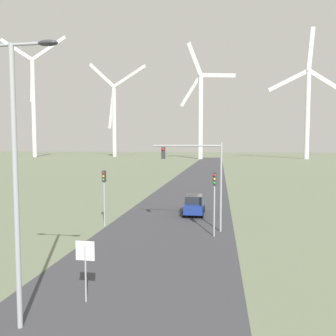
# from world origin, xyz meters

# --- Properties ---
(road_surface) EXTENTS (10.00, 240.00, 0.01)m
(road_surface) POSITION_xyz_m (0.00, 48.00, 0.00)
(road_surface) COLOR #38383D
(road_surface) RESTS_ON ground
(streetlamp) EXTENTS (3.35, 0.32, 9.91)m
(streetlamp) POSITION_xyz_m (-3.08, 5.46, 6.23)
(streetlamp) COLOR #93999E
(streetlamp) RESTS_ON ground
(stop_sign_near) EXTENTS (0.81, 0.07, 2.56)m
(stop_sign_near) POSITION_xyz_m (-1.53, 7.62, 1.79)
(stop_sign_near) COLOR #93999E
(stop_sign_near) RESTS_ON ground
(traffic_light_post_near_left) EXTENTS (0.28, 0.34, 4.45)m
(traffic_light_post_near_left) POSITION_xyz_m (-5.20, 19.96, 3.25)
(traffic_light_post_near_left) COLOR #93999E
(traffic_light_post_near_left) RESTS_ON ground
(traffic_light_post_near_right) EXTENTS (0.28, 0.34, 4.55)m
(traffic_light_post_near_right) POSITION_xyz_m (3.53, 18.21, 3.32)
(traffic_light_post_near_right) COLOR #93999E
(traffic_light_post_near_right) RESTS_ON ground
(traffic_light_mast_overhead) EXTENTS (5.19, 0.35, 6.67)m
(traffic_light_mast_overhead) POSITION_xyz_m (2.26, 19.66, 4.77)
(traffic_light_mast_overhead) COLOR #93999E
(traffic_light_mast_overhead) RESTS_ON ground
(car_approaching) EXTENTS (1.96, 4.17, 1.83)m
(car_approaching) POSITION_xyz_m (1.56, 25.39, 0.91)
(car_approaching) COLOR navy
(car_approaching) RESTS_ON ground
(wind_turbine_far_left) EXTENTS (39.87, 2.98, 65.46)m
(wind_turbine_far_left) POSITION_xyz_m (-96.95, 162.17, 32.45)
(wind_turbine_far_left) COLOR silver
(wind_turbine_far_left) RESTS_ON ground
(wind_turbine_left) EXTENTS (38.22, 17.13, 55.07)m
(wind_turbine_left) POSITION_xyz_m (-55.70, 175.91, 25.61)
(wind_turbine_left) COLOR silver
(wind_turbine_left) RESTS_ON ground
(wind_turbine_center) EXTENTS (25.86, 11.94, 55.05)m
(wind_turbine_center) POSITION_xyz_m (-5.15, 150.11, 24.29)
(wind_turbine_center) COLOR silver
(wind_turbine_center) RESTS_ON ground
(wind_turbine_right) EXTENTS (34.41, 2.60, 60.29)m
(wind_turbine_right) POSITION_xyz_m (43.99, 156.68, 25.68)
(wind_turbine_right) COLOR silver
(wind_turbine_right) RESTS_ON ground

